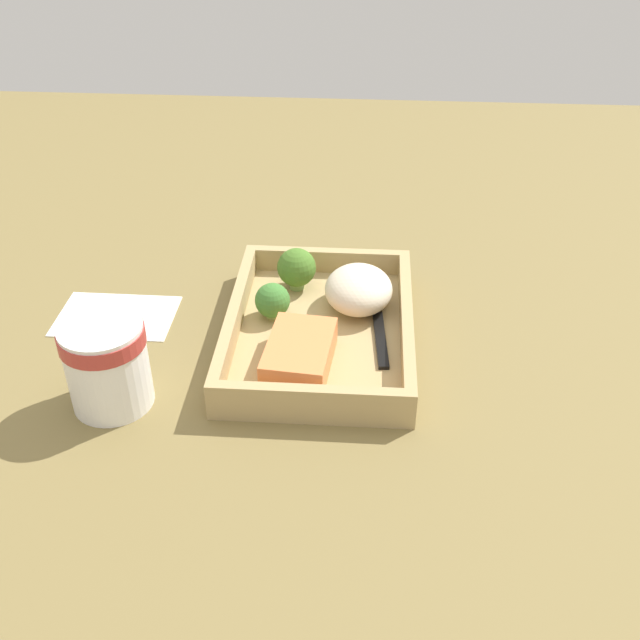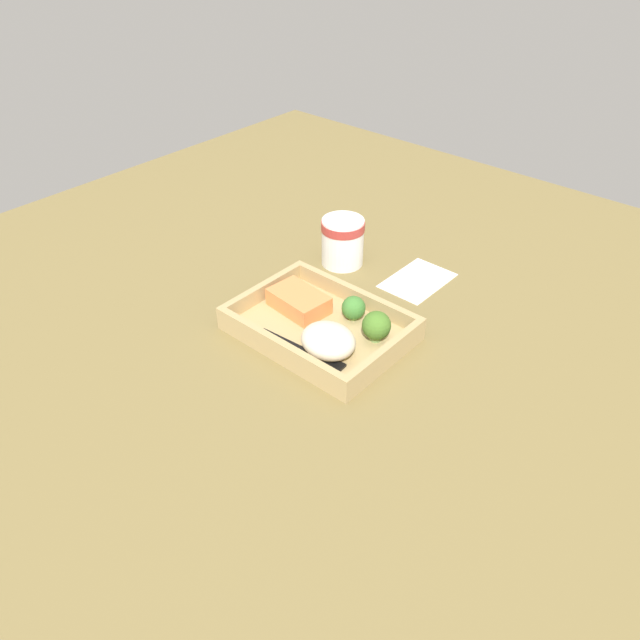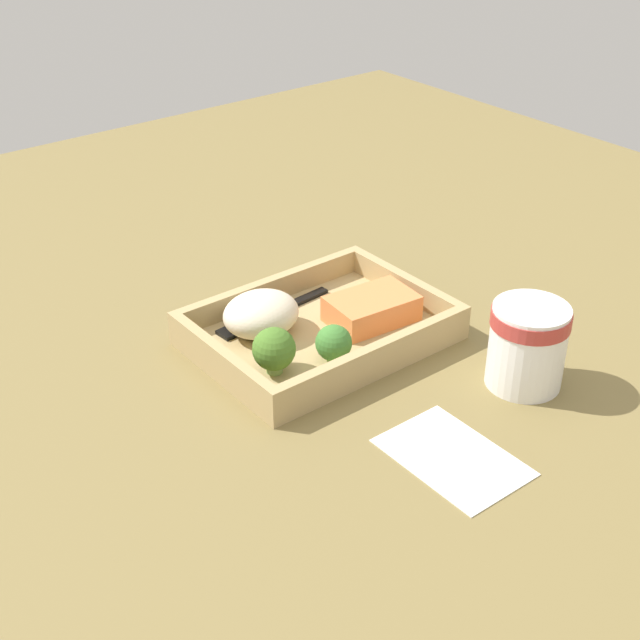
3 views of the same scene
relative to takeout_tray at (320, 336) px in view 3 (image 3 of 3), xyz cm
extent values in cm
cube|color=olive|center=(0.00, 0.00, -1.60)|extent=(160.00, 160.00, 2.00)
cube|color=tan|center=(0.00, 0.00, 0.00)|extent=(26.81, 19.61, 1.20)
cube|color=tan|center=(0.00, -9.20, 2.00)|extent=(26.81, 1.20, 2.80)
cube|color=tan|center=(0.00, 9.20, 2.00)|extent=(26.81, 1.20, 2.80)
cube|color=tan|center=(-12.81, 0.00, 2.00)|extent=(1.20, 17.21, 2.80)
cube|color=tan|center=(12.81, 0.00, 2.00)|extent=(1.20, 17.21, 2.80)
cube|color=#F18447|center=(-6.10, 1.64, 2.11)|extent=(10.23, 7.20, 3.03)
ellipsoid|color=beige|center=(5.08, -3.96, 2.91)|extent=(8.67, 7.54, 4.62)
cylinder|color=#739754|center=(8.56, 3.30, 1.37)|extent=(1.71, 1.71, 1.54)
sphere|color=#477426|center=(8.56, 3.30, 3.38)|extent=(4.50, 4.50, 4.50)
cylinder|color=#88AA5D|center=(2.45, 5.38, 1.14)|extent=(1.47, 1.47, 1.09)
sphere|color=#3F7B31|center=(2.45, 5.38, 2.75)|extent=(3.88, 3.88, 3.88)
cube|color=black|center=(-0.30, -6.41, 0.82)|extent=(12.45, 2.04, 0.44)
cube|color=black|center=(7.58, -5.81, 0.82)|extent=(3.56, 2.45, 0.44)
cylinder|color=white|center=(-11.35, 19.35, 3.88)|extent=(7.77, 7.77, 8.96)
cylinder|color=#B23833|center=(-11.35, 19.35, 7.15)|extent=(8.00, 8.00, 1.61)
cube|color=white|center=(2.98, 23.43, -0.48)|extent=(8.99, 13.23, 0.24)
camera|label=1|loc=(-65.23, -4.50, 47.71)|focal=42.00mm
camera|label=2|loc=(52.18, -59.75, 60.25)|focal=35.00mm
camera|label=3|loc=(52.07, 65.86, 51.96)|focal=50.00mm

